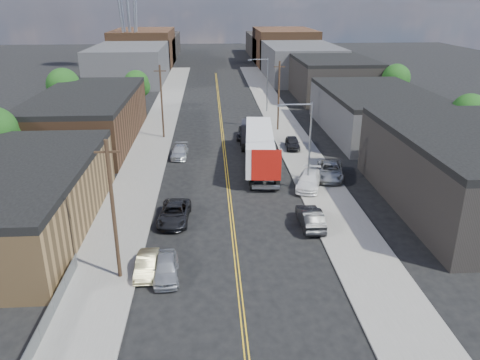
{
  "coord_description": "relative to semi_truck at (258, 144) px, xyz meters",
  "views": [
    {
      "loc": [
        -1.68,
        -18.38,
        18.18
      ],
      "look_at": [
        0.93,
        21.79,
        2.5
      ],
      "focal_mm": 35.0,
      "sensor_mm": 36.0,
      "label": 1
    }
  ],
  "objects": [
    {
      "name": "car_left_b",
      "position": [
        -10.09,
        -22.49,
        -1.91
      ],
      "size": [
        1.43,
        3.99,
        1.31
      ],
      "primitive_type": "imported",
      "rotation": [
        0.0,
        0.0,
        -0.01
      ],
      "color": "tan",
      "rests_on": "ground"
    },
    {
      "name": "streetlight_far",
      "position": [
        3.91,
        27.01,
        2.76
      ],
      "size": [
        3.39,
        0.25,
        9.0
      ],
      "color": "gray",
      "rests_on": "ground"
    },
    {
      "name": "skyline_left_c",
      "position": [
        -23.69,
        107.01,
        0.93
      ],
      "size": [
        16.0,
        40.0,
        7.0
      ],
      "primitive_type": "cube",
      "color": "black",
      "rests_on": "ground"
    },
    {
      "name": "chainlink_fence",
      "position": [
        -15.19,
        -29.49,
        -1.91
      ],
      "size": [
        0.05,
        16.0,
        1.22
      ],
      "color": "slate",
      "rests_on": "ground"
    },
    {
      "name": "utility_pole_left_near",
      "position": [
        -11.89,
        -22.99,
        2.57
      ],
      "size": [
        1.6,
        0.26,
        10.0
      ],
      "color": "black",
      "rests_on": "ground"
    },
    {
      "name": "car_left_a",
      "position": [
        -8.69,
        -23.13,
        -1.83
      ],
      "size": [
        2.04,
        4.45,
        1.48
      ],
      "primitive_type": "imported",
      "rotation": [
        0.0,
        0.0,
        0.07
      ],
      "color": "#AFB1B4",
      "rests_on": "ground"
    },
    {
      "name": "utility_pole_left_far",
      "position": [
        -11.89,
        12.01,
        2.57
      ],
      "size": [
        1.6,
        0.26,
        10.0
      ],
      "color": "black",
      "rests_on": "ground"
    },
    {
      "name": "skyline_right_b",
      "position": [
        16.31,
        87.01,
        2.43
      ],
      "size": [
        16.0,
        26.0,
        10.0
      ],
      "primitive_type": "cube",
      "color": "#462D1C",
      "rests_on": "ground"
    },
    {
      "name": "industrial_right_c",
      "position": [
        18.31,
        39.01,
        1.23
      ],
      "size": [
        14.0,
        22.0,
        7.6
      ],
      "color": "black",
      "rests_on": "ground"
    },
    {
      "name": "skyline_left_a",
      "position": [
        -23.69,
        62.01,
        1.43
      ],
      "size": [
        16.0,
        30.0,
        8.0
      ],
      "primitive_type": "cube",
      "color": "#333335",
      "rests_on": "ground"
    },
    {
      "name": "sidewalk_left",
      "position": [
        -13.19,
        12.01,
        -2.49
      ],
      "size": [
        5.0,
        140.0,
        0.15
      ],
      "primitive_type": "cube",
      "color": "slate",
      "rests_on": "ground"
    },
    {
      "name": "utility_pole_right",
      "position": [
        4.51,
        15.01,
        2.57
      ],
      "size": [
        1.6,
        0.26,
        10.0
      ],
      "color": "black",
      "rests_on": "ground"
    },
    {
      "name": "tree_right_far",
      "position": [
        26.37,
        27.01,
        2.61
      ],
      "size": [
        4.85,
        4.76,
        7.91
      ],
      "color": "black",
      "rests_on": "ground"
    },
    {
      "name": "car_right_lot_b",
      "position": [
        4.51,
        -7.7,
        -1.63
      ],
      "size": [
        3.77,
        5.82,
        1.57
      ],
      "primitive_type": "imported",
      "rotation": [
        0.0,
        0.0,
        -0.32
      ],
      "color": "white",
      "rests_on": "sidewalk_right"
    },
    {
      "name": "car_right_oncoming",
      "position": [
        2.91,
        -16.07,
        -1.74
      ],
      "size": [
        1.76,
        5.02,
        1.65
      ],
      "primitive_type": "imported",
      "rotation": [
        0.0,
        0.0,
        3.14
      ],
      "color": "black",
      "rests_on": "ground"
    },
    {
      "name": "skyline_right_c",
      "position": [
        16.31,
        107.01,
        0.93
      ],
      "size": [
        16.0,
        40.0,
        7.0
      ],
      "primitive_type": "cube",
      "color": "black",
      "rests_on": "ground"
    },
    {
      "name": "streetlight_near",
      "position": [
        3.91,
        -7.99,
        2.76
      ],
      "size": [
        3.39,
        0.25,
        9.0
      ],
      "color": "gray",
      "rests_on": "ground"
    },
    {
      "name": "tree_left_far",
      "position": [
        -17.63,
        29.01,
        2.0
      ],
      "size": [
        4.35,
        4.2,
        6.97
      ],
      "color": "black",
      "rests_on": "ground"
    },
    {
      "name": "semi_truck",
      "position": [
        0.0,
        0.0,
        0.0
      ],
      "size": [
        4.03,
        17.38,
        4.5
      ],
      "rotation": [
        0.0,
        0.0,
        -0.08
      ],
      "color": "silver",
      "rests_on": "ground"
    },
    {
      "name": "centerline",
      "position": [
        -3.69,
        12.01,
        -2.56
      ],
      "size": [
        0.32,
        120.0,
        0.01
      ],
      "primitive_type": "cube",
      "color": "gold",
      "rests_on": "ground"
    },
    {
      "name": "industrial_right_b",
      "position": [
        18.31,
        13.01,
        0.48
      ],
      "size": [
        14.0,
        24.0,
        6.1
      ],
      "color": "#333335",
      "rests_on": "ground"
    },
    {
      "name": "car_left_c",
      "position": [
        -8.69,
        -14.34,
        -1.8
      ],
      "size": [
        2.87,
        5.64,
        1.53
      ],
      "primitive_type": "imported",
      "rotation": [
        0.0,
        0.0,
        -0.06
      ],
      "color": "black",
      "rests_on": "ground"
    },
    {
      "name": "sidewalk_right",
      "position": [
        5.81,
        12.01,
        -2.49
      ],
      "size": [
        5.0,
        140.0,
        0.15
      ],
      "primitive_type": "cube",
      "color": "slate",
      "rests_on": "ground"
    },
    {
      "name": "car_right_lot_c",
      "position": [
        5.09,
        5.65,
        -1.69
      ],
      "size": [
        2.04,
        4.4,
        1.46
      ],
      "primitive_type": "imported",
      "rotation": [
        0.0,
        0.0,
        -0.07
      ],
      "color": "black",
      "rests_on": "sidewalk_right"
    },
    {
      "name": "warehouse_tan",
      "position": [
        -21.69,
        -14.99,
        0.23
      ],
      "size": [
        12.0,
        22.0,
        5.6
      ],
      "color": "brown",
      "rests_on": "ground"
    },
    {
      "name": "industrial_right_a",
      "position": [
        18.29,
        -12.99,
        0.98
      ],
      "size": [
        14.0,
        22.0,
        7.1
      ],
      "color": "black",
      "rests_on": "ground"
    },
    {
      "name": "warehouse_brown",
      "position": [
        -21.69,
        11.01,
        0.73
      ],
      "size": [
        12.0,
        26.0,
        6.6
      ],
      "color": "#462D1C",
      "rests_on": "ground"
    },
    {
      "name": "tree_right_near",
      "position": [
        26.37,
        3.01,
        2.3
      ],
      "size": [
        4.6,
        4.48,
        7.44
      ],
      "color": "black",
      "rests_on": "ground"
    },
    {
      "name": "skyline_right_a",
      "position": [
        16.31,
        62.01,
        1.43
      ],
      "size": [
        16.0,
        30.0,
        8.0
      ],
      "primitive_type": "cube",
      "color": "#333335",
      "rests_on": "ground"
    },
    {
      "name": "tree_left_mid",
      "position": [
        -27.63,
        22.01,
        2.91
      ],
      "size": [
        5.1,
        5.04,
        8.37
      ],
      "color": "black",
      "rests_on": "ground"
    },
    {
      "name": "car_ahead_truck",
      "position": [
        -0.33,
        11.07,
        -1.77
      ],
      "size": [
        3.37,
        6.05,
        1.6
      ],
      "primitive_type": "imported",
      "rotation": [
        0.0,
        0.0,
        -0.13
      ],
      "color": "black",
      "rests_on": "ground"
    },
    {
      "name": "skyline_left_b",
      "position": [
        -23.69,
        87.01,
        2.43
      ],
      "size": [
        16.0,
        26.0,
        10.0
      ],
      "primitive_type": "cube",
      "color": "#462D1C",
      "rests_on": "ground"
    },
    {
      "name": "car_left_d",
      "position": [
        -9.22,
        3.42,
        -1.89
      ],
      "size": [
        2.09,
        4.74,
        1.35
      ],
      "primitive_type": "imported",
      "rotation": [
        0.0,
        0.0,
        -0.04
      ],
      "color": "silver",
      "rests_on": "ground"
    },
    {
      "name": "car_right_lot_a",
      "position": [
        7.31,
        -5.11,
        -1.6
      ],
      "size": [
        3.88,
        6.32,
        1.63
      ],
      "primitive_type": "imported",
      "rotation": [
        0.0,
        0.0,
        -0.21
      ],
      "color": "#95989A",
      "rests_on": "sidewalk_right"
    },
    {
      "name": "ground",
      "position": [
        -3.69,
        27.01,
        -2.57
      ],
      "size": [
        260.0,
        260.0,
        0.0
      ],
      "primitive_type": "plane",
      "color": "black",
      "rests_on": "ground"
    }
  ]
}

